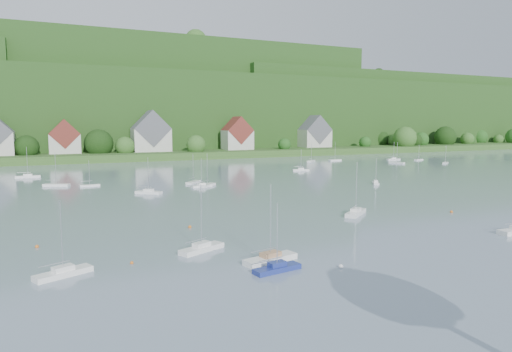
{
  "coord_description": "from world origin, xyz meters",
  "views": [
    {
      "loc": [
        -35.34,
        -13.0,
        15.17
      ],
      "look_at": [
        4.48,
        75.0,
        4.0
      ],
      "focal_mm": 31.89,
      "sensor_mm": 36.0,
      "label": 1
    }
  ],
  "objects_px": {
    "near_sailboat_2": "(271,258)",
    "near_sailboat_0": "(202,248)",
    "near_sailboat_3": "(356,212)",
    "near_sailboat_6": "(63,272)",
    "near_sailboat_1": "(277,267)"
  },
  "relations": [
    {
      "from": "near_sailboat_0",
      "to": "near_sailboat_1",
      "type": "bearing_deg",
      "value": -90.28
    },
    {
      "from": "near_sailboat_0",
      "to": "near_sailboat_2",
      "type": "distance_m",
      "value": 9.16
    },
    {
      "from": "near_sailboat_2",
      "to": "near_sailboat_3",
      "type": "bearing_deg",
      "value": 22.16
    },
    {
      "from": "near_sailboat_2",
      "to": "near_sailboat_3",
      "type": "height_order",
      "value": "near_sailboat_3"
    },
    {
      "from": "near_sailboat_2",
      "to": "near_sailboat_0",
      "type": "bearing_deg",
      "value": 114.27
    },
    {
      "from": "near_sailboat_2",
      "to": "near_sailboat_6",
      "type": "bearing_deg",
      "value": 154.85
    },
    {
      "from": "near_sailboat_0",
      "to": "near_sailboat_1",
      "type": "xyz_separation_m",
      "value": [
        4.83,
        -10.37,
        -0.03
      ]
    },
    {
      "from": "near_sailboat_3",
      "to": "near_sailboat_6",
      "type": "relative_size",
      "value": 1.16
    },
    {
      "from": "near_sailboat_3",
      "to": "near_sailboat_2",
      "type": "bearing_deg",
      "value": 177.57
    },
    {
      "from": "near_sailboat_1",
      "to": "near_sailboat_2",
      "type": "height_order",
      "value": "near_sailboat_2"
    },
    {
      "from": "near_sailboat_2",
      "to": "near_sailboat_6",
      "type": "height_order",
      "value": "near_sailboat_2"
    },
    {
      "from": "near_sailboat_3",
      "to": "near_sailboat_6",
      "type": "distance_m",
      "value": 47.33
    },
    {
      "from": "near_sailboat_6",
      "to": "near_sailboat_1",
      "type": "bearing_deg",
      "value": -43.81
    },
    {
      "from": "near_sailboat_3",
      "to": "near_sailboat_6",
      "type": "xyz_separation_m",
      "value": [
        -45.44,
        -13.22,
        -0.04
      ]
    },
    {
      "from": "near_sailboat_2",
      "to": "near_sailboat_6",
      "type": "distance_m",
      "value": 21.38
    }
  ]
}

